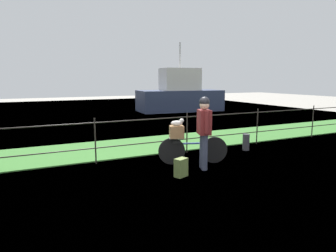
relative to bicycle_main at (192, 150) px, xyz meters
name	(u,v)px	position (x,y,z in m)	size (l,w,h in m)	color
ground_plane	(181,181)	(-0.86, -0.99, -0.35)	(60.00, 60.00, 0.00)	gray
grass_strip	(128,147)	(-0.86, 2.39, -0.33)	(27.00, 2.40, 0.03)	#38702D
harbor_water	(85,120)	(-0.86, 9.21, -0.35)	(30.00, 30.00, 0.00)	#426684
iron_fence	(144,133)	(-0.86, 1.01, 0.32)	(18.04, 0.04, 1.14)	#28231E
bicycle_main	(192,150)	(0.00, 0.00, 0.00)	(1.65, 0.60, 0.66)	black
wooden_crate	(177,132)	(-0.37, 0.13, 0.46)	(0.33, 0.26, 0.30)	olive
terrier_dog	(178,123)	(-0.35, 0.12, 0.68)	(0.32, 0.22, 0.18)	silver
cyclist_person	(204,126)	(0.01, -0.48, 0.65)	(0.38, 0.52, 1.68)	#383D51
backpack_on_paving	(181,167)	(-0.73, -0.75, -0.15)	(0.28, 0.18, 0.40)	olive
mooring_bollard	(246,142)	(2.13, 0.51, -0.11)	(0.20, 0.20, 0.48)	#38383D
moored_boat_near	(180,95)	(5.56, 10.96, 0.65)	(5.54, 2.81, 4.33)	#2D3856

